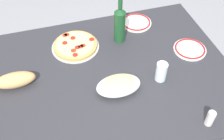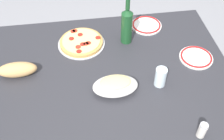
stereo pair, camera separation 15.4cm
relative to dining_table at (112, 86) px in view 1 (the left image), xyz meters
The scene contains 9 objects.
dining_table is the anchor object (origin of this frame).
pepperoni_pizza 0.34m from the dining_table, 61.01° to the right, with size 0.29×0.29×0.03m.
baked_pasta_dish 0.19m from the dining_table, 88.78° to the left, with size 0.24×0.15×0.08m.
wine_bottle 0.38m from the dining_table, 115.66° to the right, with size 0.07×0.07×0.31m.
water_glass 0.32m from the dining_table, 155.46° to the left, with size 0.06×0.06×0.11m, color silver.
side_plate_near 0.50m from the dining_table, 126.14° to the right, with size 0.20×0.20×0.02m.
side_plate_far 0.53m from the dining_table, behind, with size 0.20×0.20×0.02m.
bread_loaf 0.54m from the dining_table, ahead, with size 0.22×0.09×0.08m, color tan.
spice_shaker 0.59m from the dining_table, 128.47° to the left, with size 0.04×0.04×0.09m.
Camera 1 is at (0.30, 1.01, 1.91)m, focal length 44.38 mm.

